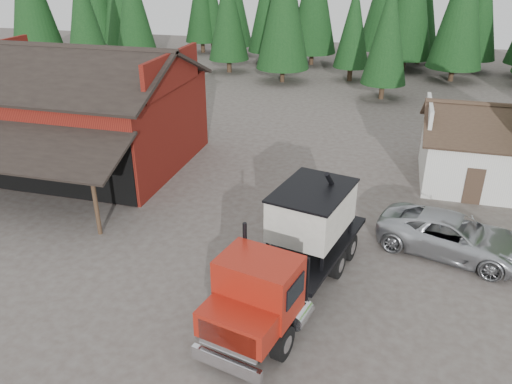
# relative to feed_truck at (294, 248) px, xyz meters

# --- Properties ---
(ground) EXTENTS (120.00, 120.00, 0.00)m
(ground) POSITION_rel_feed_truck_xyz_m (-4.01, -0.03, -2.04)
(ground) COLOR #4C433C
(ground) RESTS_ON ground
(red_barn) EXTENTS (12.80, 13.63, 7.18)m
(red_barn) POSITION_rel_feed_truck_xyz_m (-15.01, 9.87, 0.65)
(red_barn) COLOR maroon
(red_barn) RESTS_ON ground
(farmhouse) EXTENTS (8.60, 6.42, 4.65)m
(farmhouse) POSITION_rel_feed_truck_xyz_m (8.99, 12.97, -0.38)
(farmhouse) COLOR silver
(farmhouse) RESTS_ON ground
(conifer_backdrop) EXTENTS (76.00, 16.00, 16.00)m
(conifer_backdrop) POSITION_rel_feed_truck_xyz_m (-4.01, 41.97, -2.04)
(conifer_backdrop) COLOR black
(conifer_backdrop) RESTS_ON ground
(near_pine_a) EXTENTS (4.40, 4.40, 11.40)m
(near_pine_a) POSITION_rel_feed_truck_xyz_m (-26.01, 27.97, 4.35)
(near_pine_a) COLOR #382619
(near_pine_a) RESTS_ON ground
(near_pine_b) EXTENTS (3.96, 3.96, 10.40)m
(near_pine_b) POSITION_rel_feed_truck_xyz_m (1.99, 29.97, 3.84)
(near_pine_b) COLOR #382619
(near_pine_b) RESTS_ON ground
(near_pine_d) EXTENTS (5.28, 5.28, 13.40)m
(near_pine_d) POSITION_rel_feed_truck_xyz_m (-8.01, 33.97, 5.35)
(near_pine_d) COLOR #382619
(near_pine_d) RESTS_ON ground
(feed_truck) EXTENTS (4.68, 10.02, 4.37)m
(feed_truck) POSITION_rel_feed_truck_xyz_m (0.00, 0.00, 0.00)
(feed_truck) COLOR black
(feed_truck) RESTS_ON ground
(silver_car) EXTENTS (6.86, 4.54, 1.75)m
(silver_car) POSITION_rel_feed_truck_xyz_m (6.10, 4.66, -1.17)
(silver_car) COLOR #B1B4B9
(silver_car) RESTS_ON ground
(equip_box) EXTENTS (0.82, 1.17, 0.60)m
(equip_box) POSITION_rel_feed_truck_xyz_m (-1.54, 0.56, -1.74)
(equip_box) COLOR maroon
(equip_box) RESTS_ON ground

